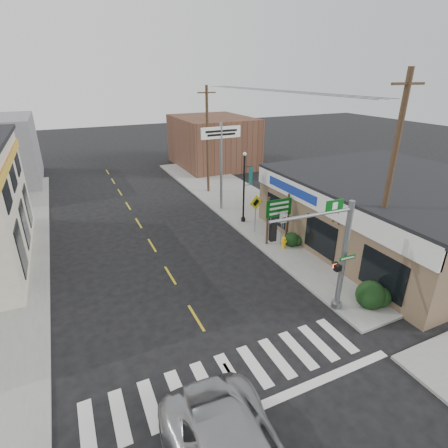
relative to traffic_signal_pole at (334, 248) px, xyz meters
name	(u,v)px	position (x,y,z in m)	size (l,w,h in m)	color
ground	(236,383)	(-5.56, -1.83, -3.37)	(140.00, 140.00, 0.00)	black
sidewalk_right	(264,217)	(3.44, 11.17, -3.30)	(6.00, 38.00, 0.13)	gray
center_line	(170,275)	(-5.56, 6.17, -3.36)	(0.12, 56.00, 0.01)	gold
crosswalk	(231,375)	(-5.56, -1.43, -3.36)	(11.00, 2.20, 0.01)	silver
thrift_store	(396,213)	(8.94, 4.17, -1.37)	(12.00, 14.00, 4.00)	brown
bldg_distant_right	(213,142)	(6.44, 28.17, -0.57)	(8.00, 10.00, 5.60)	brown
traffic_signal_pole	(334,248)	(0.00, 0.00, 0.00)	(4.28, 0.36, 5.42)	gray
guide_sign	(278,213)	(1.86, 7.02, -1.22)	(1.80, 0.14, 3.15)	#493422
fire_hydrant	(284,242)	(1.78, 6.09, -2.82)	(0.24, 0.24, 0.78)	#EAB20A
ped_crossing_sign	(256,207)	(1.35, 8.97, -1.41)	(1.04, 0.07, 2.67)	gray
lamp_post	(245,182)	(1.55, 10.95, -0.26)	(0.67, 0.52, 5.12)	black
dance_center_sign	(221,145)	(1.15, 14.11, 1.84)	(3.17, 0.20, 6.73)	gray
bare_tree	(346,207)	(3.44, 3.05, 0.26)	(2.22, 2.22, 4.45)	black
shrub_front	(371,295)	(2.19, -0.50, -2.72)	(1.37, 1.37, 1.03)	#233919
shrub_back	(291,240)	(2.47, 6.25, -2.88)	(0.96, 0.96, 0.72)	black
utility_pole_near	(389,183)	(3.94, 1.11, 2.06)	(1.80, 0.27, 10.34)	#43291F
utility_pole_far	(207,140)	(1.94, 18.72, 1.47)	(1.60, 0.24, 9.18)	#45291E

